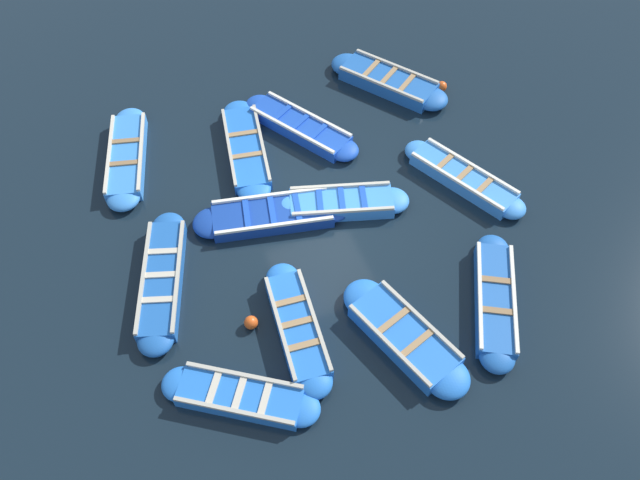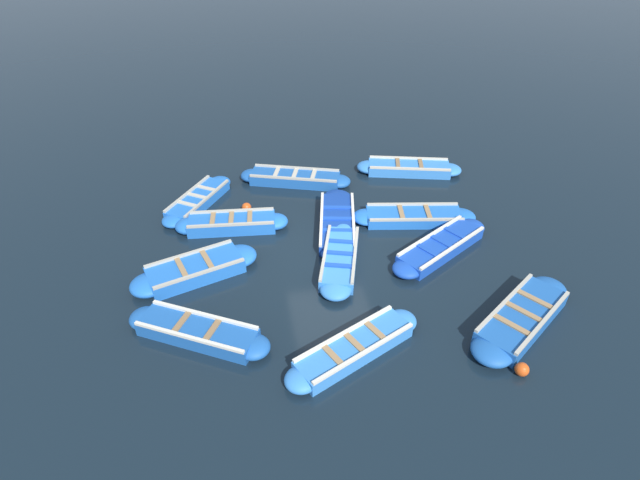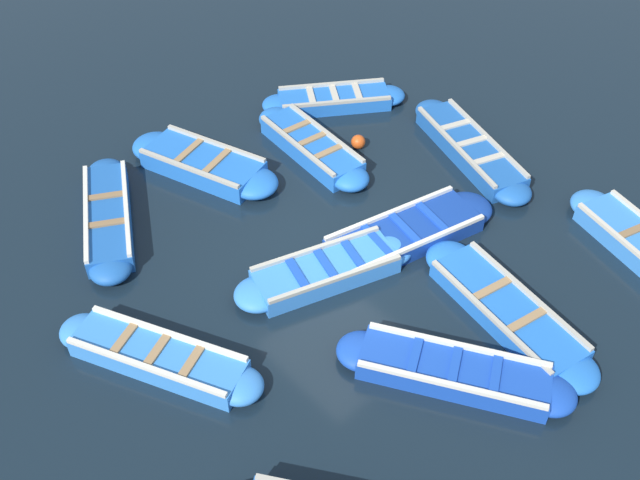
{
  "view_description": "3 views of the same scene",
  "coord_description": "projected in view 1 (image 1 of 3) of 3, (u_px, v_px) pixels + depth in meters",
  "views": [
    {
      "loc": [
        -3.48,
        -8.79,
        11.87
      ],
      "look_at": [
        -0.43,
        -0.97,
        0.48
      ],
      "focal_mm": 35.0,
      "sensor_mm": 36.0,
      "label": 1
    },
    {
      "loc": [
        10.84,
        -2.32,
        8.54
      ],
      "look_at": [
        -0.26,
        -0.32,
        0.26
      ],
      "focal_mm": 28.0,
      "sensor_mm": 36.0,
      "label": 2
    },
    {
      "loc": [
        6.6,
        6.67,
        9.47
      ],
      "look_at": [
        0.22,
        -0.41,
        0.36
      ],
      "focal_mm": 42.0,
      "sensor_mm": 36.0,
      "label": 3
    }
  ],
  "objects": [
    {
      "name": "boat_broadside",
      "position": [
        240.0,
        396.0,
        12.28
      ],
      "size": [
        3.13,
        2.42,
        0.36
      ],
      "color": "blue",
      "rests_on": "ground"
    },
    {
      "name": "boat_far_corner",
      "position": [
        404.0,
        336.0,
        13.02
      ],
      "size": [
        1.97,
        3.5,
        0.45
      ],
      "color": "blue",
      "rests_on": "ground"
    },
    {
      "name": "boat_outer_left",
      "position": [
        300.0,
        127.0,
        16.78
      ],
      "size": [
        2.59,
        3.54,
        0.4
      ],
      "color": "#1947B7",
      "rests_on": "ground"
    },
    {
      "name": "boat_tucked",
      "position": [
        388.0,
        81.0,
        17.86
      ],
      "size": [
        2.91,
        3.55,
        0.45
      ],
      "color": "#1E59AD",
      "rests_on": "ground"
    },
    {
      "name": "boat_near_quay",
      "position": [
        127.0,
        157.0,
        16.12
      ],
      "size": [
        1.69,
        3.75,
        0.4
      ],
      "color": "#3884E0",
      "rests_on": "ground"
    },
    {
      "name": "boat_drifting",
      "position": [
        341.0,
        203.0,
        15.19
      ],
      "size": [
        3.43,
        1.74,
        0.4
      ],
      "color": "#3884E0",
      "rests_on": "ground"
    },
    {
      "name": "boat_inner_gap",
      "position": [
        298.0,
        327.0,
        13.15
      ],
      "size": [
        1.04,
        3.38,
        0.44
      ],
      "color": "blue",
      "rests_on": "ground"
    },
    {
      "name": "buoy_yellow_far",
      "position": [
        442.0,
        86.0,
        17.79
      ],
      "size": [
        0.3,
        0.3,
        0.3
      ],
      "primitive_type": "sphere",
      "color": "#E05119",
      "rests_on": "ground"
    },
    {
      "name": "buoy_orange_near",
      "position": [
        251.0,
        323.0,
        13.26
      ],
      "size": [
        0.3,
        0.3,
        0.3
      ],
      "primitive_type": "sphere",
      "color": "#E05119",
      "rests_on": "ground"
    },
    {
      "name": "boat_bow_out",
      "position": [
        495.0,
        300.0,
        13.56
      ],
      "size": [
        2.34,
        3.44,
        0.42
      ],
      "color": "#1E59AD",
      "rests_on": "ground"
    },
    {
      "name": "boat_stern_in",
      "position": [
        246.0,
        148.0,
        16.32
      ],
      "size": [
        1.46,
        3.84,
        0.37
      ],
      "color": "blue",
      "rests_on": "ground"
    },
    {
      "name": "ground_plane",
      "position": [
        322.0,
        217.0,
        15.16
      ],
      "size": [
        120.0,
        120.0,
        0.0
      ],
      "primitive_type": "plane",
      "color": "black"
    },
    {
      "name": "boat_mid_row",
      "position": [
        463.0,
        178.0,
        15.67
      ],
      "size": [
        2.19,
        3.49,
        0.41
      ],
      "color": "#3884E0",
      "rests_on": "ground"
    },
    {
      "name": "boat_end_of_row",
      "position": [
        162.0,
        279.0,
        13.87
      ],
      "size": [
        1.91,
        3.84,
        0.42
      ],
      "color": "#1E59AD",
      "rests_on": "ground"
    },
    {
      "name": "boat_alongside",
      "position": [
        272.0,
        215.0,
        14.99
      ],
      "size": [
        3.94,
        1.69,
        0.38
      ],
      "color": "navy",
      "rests_on": "ground"
    }
  ]
}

